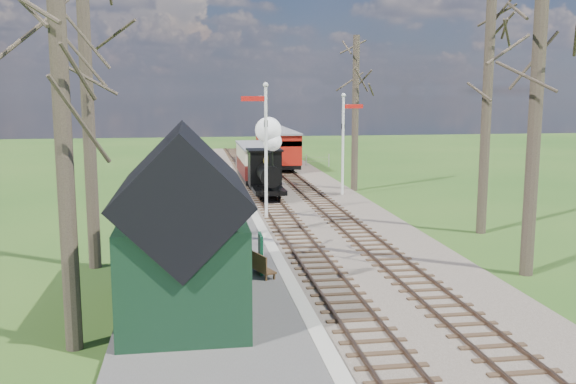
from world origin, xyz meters
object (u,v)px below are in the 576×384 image
Objects in this scene: semaphore_near at (264,141)px; bench at (259,265)px; person at (240,286)px; coach at (256,161)px; sign_board at (261,253)px; red_carriage_a at (282,149)px; red_carriage_b at (272,143)px; station_shed at (183,230)px; semaphore_far at (344,136)px; locomotive at (267,163)px.

semaphore_near is 4.66× the size of bench.
bench is 0.93× the size of person.
coach is at bearing 1.56° from person.
bench is at bearing -97.73° from semaphore_near.
red_carriage_a is at bearing 80.44° from sign_board.
station_shed is at bearing -101.01° from red_carriage_b.
coach reaches higher than person.
locomotive is (-4.39, -0.59, -1.35)m from semaphore_far.
bench is at bearing -6.05° from person.
semaphore_near is 1.09× the size of semaphore_far.
red_carriage_b is 4.49× the size of sign_board.
semaphore_near is at bearing -97.97° from locomotive.
red_carriage_a is (2.61, 12.56, -0.41)m from locomotive.
coach is 21.09m from bench.
station_shed is 1.15× the size of red_carriage_a.
sign_board is (-1.96, -20.58, -0.66)m from coach.
locomotive reaches higher than bench.
semaphore_far is 7.25m from coach.
locomotive is at bearing -98.23° from red_carriage_b.
coach is (4.30, 23.47, -0.80)m from station_shed.
person is (-0.94, -3.66, 0.10)m from sign_board.
locomotive is (4.29, 17.41, -0.26)m from station_shed.
bench is (-2.05, -14.91, -1.46)m from locomotive.
station_shed is at bearing 69.51° from person.
station_shed reaches higher than red_carriage_a.
red_carriage_b is at bearing 81.77° from locomotive.
red_carriage_b reaches higher than bench.
red_carriage_a is 5.50m from red_carriage_b.
semaphore_near is at bearing -93.84° from coach.
station_shed reaches higher than person.
semaphore_near is 1.44× the size of locomotive.
person is at bearing -98.63° from red_carriage_b.
locomotive is 3.54× the size of sign_board.
semaphore_near is 4.34× the size of person.
red_carriage_a is (2.60, 6.49, 0.12)m from coach.
coach is at bearing 84.40° from bench.
red_carriage_a is 27.87m from bench.
red_carriage_b is 36.66m from person.
semaphore_near reaches higher than locomotive.
person is at bearing -111.18° from semaphore_far.
red_carriage_a is at bearing 77.04° from station_shed.
sign_board is at bearing -97.97° from red_carriage_b.
locomotive is 3.24× the size of bench.
semaphore_far is at bearing 64.28° from station_shed.
red_carriage_a is 27.47m from sign_board.
red_carriage_a is at bearing 98.43° from semaphore_far.
locomotive is at bearing -101.75° from red_carriage_a.
coach is (0.01, 6.06, -0.53)m from locomotive.
coach reaches higher than bench.
person reaches higher than sign_board.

